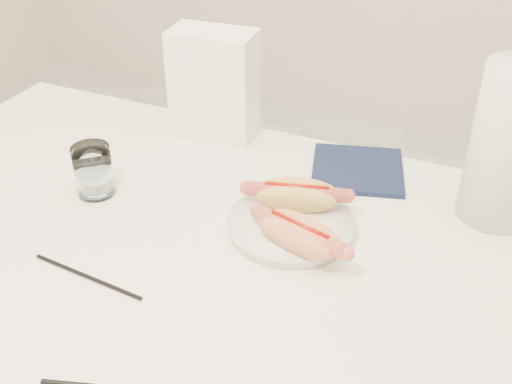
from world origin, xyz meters
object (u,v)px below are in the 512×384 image
at_px(plate, 291,226).
at_px(napkin_box, 214,85).
at_px(hotdog_left, 297,195).
at_px(table, 182,276).
at_px(paper_towel_roll, 509,145).
at_px(hotdog_right, 300,235).
at_px(water_glass, 93,171).

relative_size(plate, napkin_box, 0.91).
bearing_deg(hotdog_left, table, -146.85).
height_order(table, hotdog_left, hotdog_left).
height_order(hotdog_left, paper_towel_roll, paper_towel_roll).
bearing_deg(table, plate, 37.10).
relative_size(hotdog_left, paper_towel_roll, 0.63).
bearing_deg(plate, hotdog_right, -57.17).
xyz_separation_m(hotdog_right, napkin_box, (-0.28, 0.28, 0.07)).
distance_m(hotdog_right, napkin_box, 0.41).
height_order(plate, napkin_box, napkin_box).
height_order(plate, hotdog_left, hotdog_left).
bearing_deg(water_glass, hotdog_left, 13.38).
distance_m(table, hotdog_right, 0.20).
relative_size(plate, paper_towel_roll, 0.75).
height_order(table, napkin_box, napkin_box).
height_order(hotdog_left, water_glass, water_glass).
bearing_deg(hotdog_right, plate, 138.33).
relative_size(hotdog_right, napkin_box, 0.76).
height_order(water_glass, paper_towel_roll, paper_towel_roll).
xyz_separation_m(hotdog_right, paper_towel_roll, (0.25, 0.22, 0.09)).
distance_m(plate, hotdog_left, 0.05).
xyz_separation_m(table, water_glass, (-0.20, 0.07, 0.10)).
relative_size(plate, hotdog_left, 1.19).
bearing_deg(hotdog_left, napkin_box, 126.12).
distance_m(hotdog_left, paper_towel_roll, 0.33).
xyz_separation_m(water_glass, paper_towel_roll, (0.62, 0.21, 0.08)).
height_order(water_glass, napkin_box, napkin_box).
bearing_deg(table, paper_towel_roll, 33.38).
bearing_deg(hotdog_right, napkin_box, 150.25).
bearing_deg(hotdog_left, plate, -95.06).
height_order(table, hotdog_right, hotdog_right).
relative_size(table, napkin_box, 5.74).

